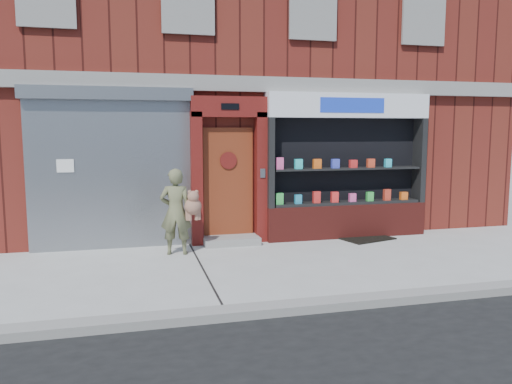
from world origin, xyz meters
name	(u,v)px	position (x,y,z in m)	size (l,w,h in m)	color
ground	(294,264)	(0.00, 0.00, 0.00)	(80.00, 80.00, 0.00)	#9E9E99
curb	(348,303)	(0.00, -2.15, 0.06)	(60.00, 0.30, 0.12)	gray
building	(226,66)	(0.00, 5.99, 4.00)	(12.00, 8.16, 8.00)	#5C1B15
shutter_bay	(111,159)	(-3.00, 1.93, 1.72)	(3.10, 0.30, 3.04)	gray
red_door_bay	(229,170)	(-0.75, 1.86, 1.46)	(1.52, 0.58, 2.90)	#53100E
pharmacy_bay	(346,172)	(1.75, 1.81, 1.37)	(3.50, 0.41, 3.00)	maroon
woman	(178,211)	(-1.84, 1.16, 0.80)	(0.78, 0.48, 1.57)	#636542
doormat	(366,238)	(2.07, 1.50, 0.01)	(1.04, 0.73, 0.03)	black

